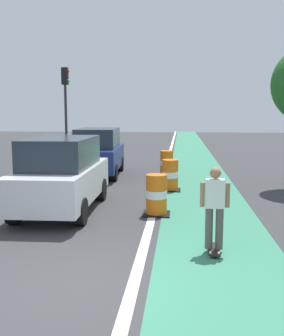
# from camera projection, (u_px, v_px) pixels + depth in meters

# --- Properties ---
(ground_plane) EXTENTS (100.00, 100.00, 0.00)m
(ground_plane) POSITION_uv_depth(u_px,v_px,m) (76.00, 287.00, 6.37)
(ground_plane) COLOR #38383A
(bike_lane_strip) EXTENTS (2.50, 80.00, 0.01)m
(bike_lane_strip) POSITION_uv_depth(u_px,v_px,m) (198.00, 174.00, 17.98)
(bike_lane_strip) COLOR #387F60
(bike_lane_strip) RESTS_ON ground
(lane_divider_stripe) EXTENTS (0.20, 80.00, 0.01)m
(lane_divider_stripe) POSITION_uv_depth(u_px,v_px,m) (164.00, 173.00, 18.12)
(lane_divider_stripe) COLOR silver
(lane_divider_stripe) RESTS_ON ground
(skateboarder_on_lane) EXTENTS (0.57, 0.80, 1.69)m
(skateboarder_on_lane) POSITION_uv_depth(u_px,v_px,m) (215.00, 207.00, 7.81)
(skateboarder_on_lane) COLOR black
(skateboarder_on_lane) RESTS_ON ground
(parked_suv_nearest) EXTENTS (1.99, 4.64, 2.04)m
(parked_suv_nearest) POSITION_uv_depth(u_px,v_px,m) (62.00, 174.00, 11.17)
(parked_suv_nearest) COLOR silver
(parked_suv_nearest) RESTS_ON ground
(parked_suv_second) EXTENTS (2.11, 4.69, 2.04)m
(parked_suv_second) POSITION_uv_depth(u_px,v_px,m) (98.00, 152.00, 17.47)
(parked_suv_second) COLOR navy
(parked_suv_second) RESTS_ON ground
(traffic_barrel_front) EXTENTS (0.73, 0.73, 1.09)m
(traffic_barrel_front) POSITION_uv_depth(u_px,v_px,m) (156.00, 195.00, 10.78)
(traffic_barrel_front) COLOR orange
(traffic_barrel_front) RESTS_ON ground
(traffic_barrel_mid) EXTENTS (0.73, 0.73, 1.09)m
(traffic_barrel_mid) POSITION_uv_depth(u_px,v_px,m) (170.00, 175.00, 14.14)
(traffic_barrel_mid) COLOR orange
(traffic_barrel_mid) RESTS_ON ground
(traffic_barrel_back) EXTENTS (0.73, 0.73, 1.09)m
(traffic_barrel_back) POSITION_uv_depth(u_px,v_px,m) (167.00, 164.00, 17.41)
(traffic_barrel_back) COLOR orange
(traffic_barrel_back) RESTS_ON ground
(traffic_light_corner) EXTENTS (0.41, 0.32, 5.10)m
(traffic_light_corner) POSITION_uv_depth(u_px,v_px,m) (66.00, 98.00, 21.79)
(traffic_light_corner) COLOR #2D2D2D
(traffic_light_corner) RESTS_ON ground
(pedestrian_crossing) EXTENTS (0.34, 0.20, 1.61)m
(pedestrian_crossing) POSITION_uv_depth(u_px,v_px,m) (69.00, 148.00, 21.36)
(pedestrian_crossing) COLOR #33333D
(pedestrian_crossing) RESTS_ON ground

